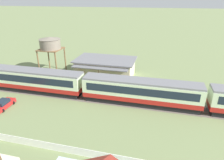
# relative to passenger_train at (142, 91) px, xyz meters

# --- Properties ---
(ground_plane) EXTENTS (600.00, 600.00, 0.00)m
(ground_plane) POSITION_rel_passenger_train_xyz_m (-0.79, -0.17, -2.36)
(ground_plane) COLOR #707F51
(passenger_train) EXTENTS (59.37, 3.23, 4.26)m
(passenger_train) POSITION_rel_passenger_train_xyz_m (0.00, 0.00, 0.00)
(passenger_train) COLOR #AD1E19
(passenger_train) RESTS_ON ground_plane
(railway_track) EXTENTS (103.01, 3.60, 0.04)m
(railway_track) POSITION_rel_passenger_train_xyz_m (-0.22, 0.00, -2.35)
(railway_track) COLOR #665B51
(railway_track) RESTS_ON ground_plane
(station_building) EXTENTS (12.98, 9.17, 3.98)m
(station_building) POSITION_rel_passenger_train_xyz_m (-9.26, 10.63, -0.34)
(station_building) COLOR beige
(station_building) RESTS_ON ground_plane
(water_tower) EXTENTS (4.85, 4.85, 8.37)m
(water_tower) POSITION_rel_passenger_train_xyz_m (-21.80, 9.83, 4.49)
(water_tower) COLOR brown
(water_tower) RESTS_ON ground_plane
(picket_fence_front) EXTENTS (38.17, 0.06, 1.05)m
(picket_fence_front) POSITION_rel_passenger_train_xyz_m (-13.85, -13.49, -1.84)
(picket_fence_front) COLOR white
(picket_fence_front) RESTS_ON ground_plane
(parked_car_red_2) EXTENTS (2.29, 4.12, 1.35)m
(parked_car_red_2) POSITION_rel_passenger_train_xyz_m (-21.42, -6.73, -1.73)
(parked_car_red_2) COLOR red
(parked_car_red_2) RESTS_ON ground_plane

